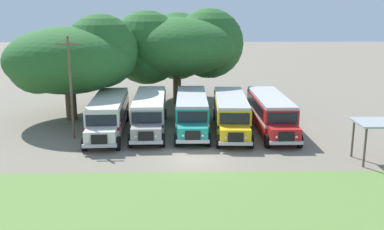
% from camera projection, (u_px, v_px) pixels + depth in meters
% --- Properties ---
extents(ground_plane, '(220.00, 220.00, 0.00)m').
position_uv_depth(ground_plane, '(194.00, 159.00, 29.03)').
color(ground_plane, slate).
extents(foreground_grass_strip, '(80.00, 10.33, 0.01)m').
position_uv_depth(foreground_grass_strip, '(198.00, 210.00, 21.72)').
color(foreground_grass_strip, olive).
rests_on(foreground_grass_strip, ground_plane).
extents(parked_bus_slot_0, '(3.12, 10.90, 2.82)m').
position_uv_depth(parked_bus_slot_0, '(109.00, 113.00, 35.27)').
color(parked_bus_slot_0, silver).
rests_on(parked_bus_slot_0, ground_plane).
extents(parked_bus_slot_1, '(2.91, 10.87, 2.82)m').
position_uv_depth(parked_bus_slot_1, '(150.00, 111.00, 36.04)').
color(parked_bus_slot_1, '#9E9993').
rests_on(parked_bus_slot_1, ground_plane).
extents(parked_bus_slot_2, '(2.74, 10.85, 2.82)m').
position_uv_depth(parked_bus_slot_2, '(192.00, 110.00, 36.25)').
color(parked_bus_slot_2, teal).
rests_on(parked_bus_slot_2, ground_plane).
extents(parked_bus_slot_3, '(3.09, 10.89, 2.82)m').
position_uv_depth(parked_bus_slot_3, '(231.00, 112.00, 35.79)').
color(parked_bus_slot_3, yellow).
rests_on(parked_bus_slot_3, ground_plane).
extents(parked_bus_slot_4, '(2.70, 10.84, 2.82)m').
position_uv_depth(parked_bus_slot_4, '(271.00, 111.00, 35.94)').
color(parked_bus_slot_4, red).
rests_on(parked_bus_slot_4, ground_plane).
extents(broad_shade_tree, '(13.94, 13.27, 9.98)m').
position_uv_depth(broad_shade_tree, '(178.00, 46.00, 45.87)').
color(broad_shade_tree, brown).
rests_on(broad_shade_tree, ground_plane).
extents(secondary_tree, '(11.69, 11.29, 9.47)m').
position_uv_depth(secondary_tree, '(74.00, 58.00, 38.93)').
color(secondary_tree, brown).
rests_on(secondary_tree, ground_plane).
extents(utility_pole, '(1.80, 0.20, 7.88)m').
position_uv_depth(utility_pole, '(71.00, 85.00, 32.88)').
color(utility_pole, brown).
rests_on(utility_pole, ground_plane).
extents(waiting_shelter, '(3.60, 2.60, 2.72)m').
position_uv_depth(waiting_shelter, '(383.00, 126.00, 28.05)').
color(waiting_shelter, brown).
rests_on(waiting_shelter, ground_plane).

